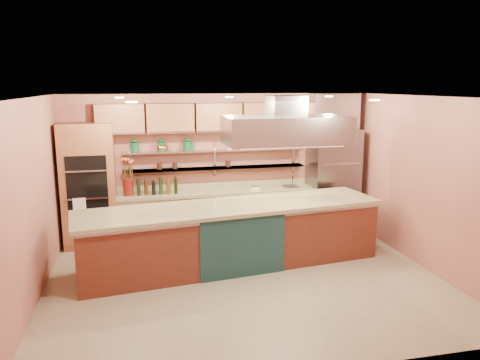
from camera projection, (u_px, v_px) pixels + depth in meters
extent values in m
cube|color=gray|center=(245.00, 280.00, 7.29)|extent=(6.00, 5.00, 0.02)
cube|color=black|center=(246.00, 97.00, 6.72)|extent=(6.00, 5.00, 0.02)
cube|color=#AB6251|center=(217.00, 164.00, 9.39)|extent=(6.00, 0.04, 2.80)
cube|color=#AB6251|center=(303.00, 247.00, 4.61)|extent=(6.00, 0.04, 2.80)
cube|color=#AB6251|center=(31.00, 203.00, 6.36)|extent=(0.04, 5.00, 2.80)
cube|color=#AB6251|center=(424.00, 183.00, 7.64)|extent=(0.04, 5.00, 2.80)
cube|color=#965936|center=(89.00, 185.00, 8.61)|extent=(0.95, 0.64, 2.30)
cube|color=slate|center=(332.00, 180.00, 9.62)|extent=(0.95, 0.72, 2.10)
cube|color=tan|center=(217.00, 213.00, 9.28)|extent=(3.84, 0.64, 0.93)
cube|color=#A5A9AC|center=(216.00, 168.00, 9.27)|extent=(3.60, 0.26, 0.03)
cube|color=#A5A9AC|center=(215.00, 151.00, 9.20)|extent=(3.60, 0.26, 0.03)
cube|color=#965936|center=(218.00, 117.00, 9.03)|extent=(4.60, 0.36, 0.55)
cube|color=#A5A9AC|center=(286.00, 130.00, 7.61)|extent=(2.00, 1.00, 0.45)
cube|color=#FFE5A5|center=(242.00, 99.00, 6.92)|extent=(4.00, 2.80, 0.02)
cube|color=#5F281B|center=(232.00, 235.00, 7.77)|extent=(5.05, 1.72, 1.03)
cylinder|color=maroon|center=(128.00, 187.00, 8.75)|extent=(0.20, 0.20, 0.32)
cube|color=black|center=(157.00, 187.00, 8.87)|extent=(0.85, 0.47, 0.26)
cube|color=white|center=(255.00, 187.00, 9.29)|extent=(0.19, 0.17, 0.09)
cylinder|color=white|center=(292.00, 181.00, 9.55)|extent=(0.04, 0.04, 0.24)
ellipsoid|color=#C57A2D|center=(163.00, 148.00, 8.97)|extent=(0.21, 0.21, 0.13)
cylinder|color=#104B25|center=(191.00, 146.00, 9.07)|extent=(0.17, 0.17, 0.16)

